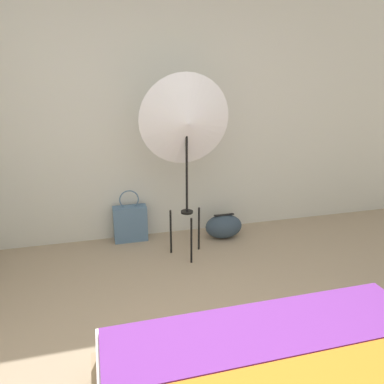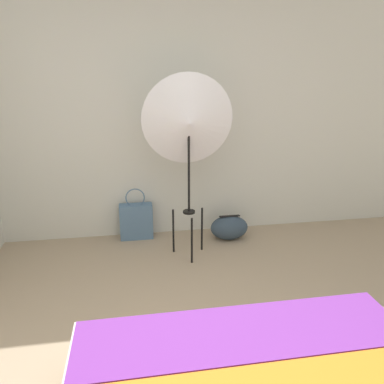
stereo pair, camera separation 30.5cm
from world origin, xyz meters
The scene contains 4 objects.
wall_back centered at (0.00, 2.41, 1.30)m, with size 8.00×0.05×2.60m.
photo_umbrella centered at (0.29, 1.79, 1.32)m, with size 0.85×0.31×1.76m.
tote_bag centered at (-0.21, 2.28, 0.20)m, with size 0.36×0.15×0.57m.
duffel_bag centered at (0.78, 2.09, 0.13)m, with size 0.41×0.26×0.27m.
Camera 1 is at (-0.53, -1.50, 1.76)m, focal length 35.00 mm.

